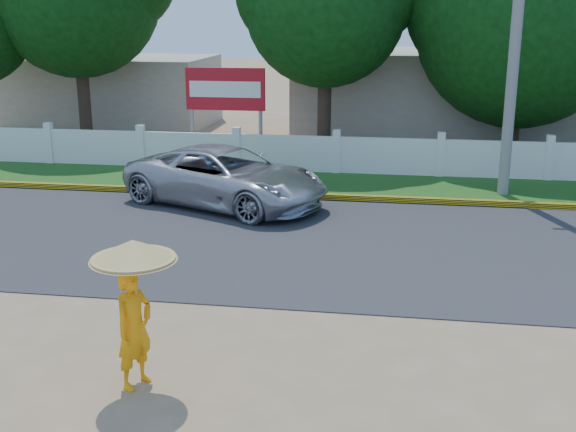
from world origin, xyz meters
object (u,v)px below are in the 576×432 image
object	(u,v)px
vehicle	(226,177)
monk_with_parasol	(134,292)
billboard	(225,94)
utility_pole	(516,38)

from	to	relation	value
vehicle	monk_with_parasol	world-z (taller)	monk_with_parasol
vehicle	billboard	size ratio (longest dim) A/B	1.75
utility_pole	monk_with_parasol	distance (m)	12.76
utility_pole	monk_with_parasol	bearing A→B (deg)	-118.35
utility_pole	vehicle	xyz separation A→B (m)	(-6.89, -2.14, -3.28)
vehicle	utility_pole	bearing A→B (deg)	-49.08
vehicle	billboard	xyz separation A→B (m)	(-1.24, 5.12, 1.42)
utility_pole	monk_with_parasol	size ratio (longest dim) A/B	4.04
monk_with_parasol	billboard	world-z (taller)	billboard
utility_pole	monk_with_parasol	world-z (taller)	utility_pole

